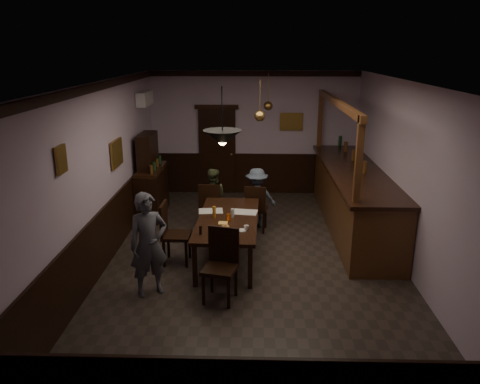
{
  "coord_description": "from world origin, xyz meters",
  "views": [
    {
      "loc": [
        -0.02,
        -7.33,
        3.52
      ],
      "look_at": [
        -0.24,
        0.29,
        1.15
      ],
      "focal_mm": 35.0,
      "sensor_mm": 36.0,
      "label": 1
    }
  ],
  "objects_px": {
    "person_seated_left": "(212,198)",
    "person_seated_right": "(257,198)",
    "chair_near": "(222,261)",
    "sideboard": "(151,183)",
    "dining_table": "(228,221)",
    "person_standing": "(149,245)",
    "chair_far_left": "(210,205)",
    "bar_counter": "(353,197)",
    "pendant_brass_mid": "(260,116)",
    "soda_can": "(229,217)",
    "coffee_cup": "(246,228)",
    "chair_far_right": "(256,207)",
    "chair_side": "(171,231)",
    "pendant_brass_far": "(268,106)",
    "pendant_iron": "(222,138)"
  },
  "relations": [
    {
      "from": "chair_far_right",
      "to": "chair_side",
      "type": "distance_m",
      "value": 2.02
    },
    {
      "from": "chair_far_right",
      "to": "bar_counter",
      "type": "xyz_separation_m",
      "value": [
        1.95,
        0.27,
        0.12
      ]
    },
    {
      "from": "chair_far_left",
      "to": "bar_counter",
      "type": "distance_m",
      "value": 2.85
    },
    {
      "from": "person_seated_left",
      "to": "pendant_brass_far",
      "type": "relative_size",
      "value": 1.49
    },
    {
      "from": "chair_far_right",
      "to": "person_seated_right",
      "type": "xyz_separation_m",
      "value": [
        0.02,
        0.28,
        0.09
      ]
    },
    {
      "from": "chair_far_left",
      "to": "pendant_brass_mid",
      "type": "height_order",
      "value": "pendant_brass_mid"
    },
    {
      "from": "person_seated_left",
      "to": "person_seated_right",
      "type": "relative_size",
      "value": 0.99
    },
    {
      "from": "soda_can",
      "to": "chair_near",
      "type": "bearing_deg",
      "value": -92.16
    },
    {
      "from": "chair_near",
      "to": "pendant_brass_mid",
      "type": "height_order",
      "value": "pendant_brass_mid"
    },
    {
      "from": "person_seated_right",
      "to": "coffee_cup",
      "type": "relative_size",
      "value": 15.32
    },
    {
      "from": "pendant_iron",
      "to": "sideboard",
      "type": "bearing_deg",
      "value": 120.26
    },
    {
      "from": "soda_can",
      "to": "person_seated_left",
      "type": "bearing_deg",
      "value": 103.98
    },
    {
      "from": "chair_far_left",
      "to": "chair_near",
      "type": "distance_m",
      "value": 2.63
    },
    {
      "from": "pendant_brass_far",
      "to": "bar_counter",
      "type": "bearing_deg",
      "value": -37.17
    },
    {
      "from": "bar_counter",
      "to": "chair_near",
      "type": "bearing_deg",
      "value": -130.75
    },
    {
      "from": "chair_far_right",
      "to": "soda_can",
      "type": "bearing_deg",
      "value": 79.89
    },
    {
      "from": "dining_table",
      "to": "person_seated_right",
      "type": "height_order",
      "value": "person_seated_right"
    },
    {
      "from": "chair_far_right",
      "to": "pendant_brass_mid",
      "type": "xyz_separation_m",
      "value": [
        0.05,
        0.01,
        1.77
      ]
    },
    {
      "from": "person_seated_left",
      "to": "sideboard",
      "type": "bearing_deg",
      "value": -25.5
    },
    {
      "from": "person_seated_left",
      "to": "pendant_brass_far",
      "type": "xyz_separation_m",
      "value": [
        1.14,
        1.25,
        1.69
      ]
    },
    {
      "from": "chair_far_left",
      "to": "person_standing",
      "type": "relative_size",
      "value": 0.64
    },
    {
      "from": "chair_far_right",
      "to": "bar_counter",
      "type": "bearing_deg",
      "value": -163.89
    },
    {
      "from": "pendant_brass_mid",
      "to": "person_seated_right",
      "type": "bearing_deg",
      "value": 97.81
    },
    {
      "from": "dining_table",
      "to": "chair_side",
      "type": "xyz_separation_m",
      "value": [
        -0.94,
        -0.17,
        -0.11
      ]
    },
    {
      "from": "chair_far_right",
      "to": "soda_can",
      "type": "relative_size",
      "value": 8.0
    },
    {
      "from": "pendant_brass_mid",
      "to": "pendant_brass_far",
      "type": "bearing_deg",
      "value": 82.64
    },
    {
      "from": "chair_far_left",
      "to": "coffee_cup",
      "type": "relative_size",
      "value": 12.4
    },
    {
      "from": "soda_can",
      "to": "bar_counter",
      "type": "bearing_deg",
      "value": 34.69
    },
    {
      "from": "dining_table",
      "to": "person_standing",
      "type": "distance_m",
      "value": 1.64
    },
    {
      "from": "sideboard",
      "to": "pendant_iron",
      "type": "height_order",
      "value": "pendant_iron"
    },
    {
      "from": "chair_far_left",
      "to": "chair_far_right",
      "type": "relative_size",
      "value": 1.03
    },
    {
      "from": "person_seated_right",
      "to": "soda_can",
      "type": "height_order",
      "value": "person_seated_right"
    },
    {
      "from": "dining_table",
      "to": "person_seated_right",
      "type": "bearing_deg",
      "value": 72.03
    },
    {
      "from": "coffee_cup",
      "to": "pendant_iron",
      "type": "relative_size",
      "value": 0.1
    },
    {
      "from": "dining_table",
      "to": "soda_can",
      "type": "distance_m",
      "value": 0.19
    },
    {
      "from": "chair_side",
      "to": "pendant_brass_far",
      "type": "bearing_deg",
      "value": -28.17
    },
    {
      "from": "pendant_brass_mid",
      "to": "person_seated_left",
      "type": "bearing_deg",
      "value": 162.33
    },
    {
      "from": "person_seated_left",
      "to": "soda_can",
      "type": "distance_m",
      "value": 1.76
    },
    {
      "from": "bar_counter",
      "to": "pendant_brass_mid",
      "type": "distance_m",
      "value": 2.52
    },
    {
      "from": "chair_near",
      "to": "coffee_cup",
      "type": "relative_size",
      "value": 13.23
    },
    {
      "from": "person_standing",
      "to": "bar_counter",
      "type": "xyz_separation_m",
      "value": [
        3.52,
        2.75,
        -0.13
      ]
    },
    {
      "from": "soda_can",
      "to": "bar_counter",
      "type": "xyz_separation_m",
      "value": [
        2.41,
        1.67,
        -0.16
      ]
    },
    {
      "from": "coffee_cup",
      "to": "pendant_iron",
      "type": "bearing_deg",
      "value": -143.27
    },
    {
      "from": "chair_near",
      "to": "chair_side",
      "type": "bearing_deg",
      "value": 142.37
    },
    {
      "from": "chair_far_right",
      "to": "sideboard",
      "type": "distance_m",
      "value": 2.45
    },
    {
      "from": "person_seated_right",
      "to": "chair_side",
      "type": "bearing_deg",
      "value": 37.6
    },
    {
      "from": "chair_near",
      "to": "sideboard",
      "type": "distance_m",
      "value": 3.93
    },
    {
      "from": "chair_near",
      "to": "soda_can",
      "type": "xyz_separation_m",
      "value": [
        0.04,
        1.18,
        0.23
      ]
    },
    {
      "from": "person_seated_right",
      "to": "dining_table",
      "type": "bearing_deg",
      "value": 59.8
    },
    {
      "from": "chair_far_right",
      "to": "sideboard",
      "type": "height_order",
      "value": "sideboard"
    }
  ]
}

